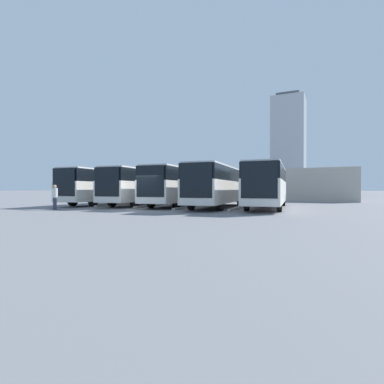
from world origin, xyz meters
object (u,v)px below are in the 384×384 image
Objects in this scene: bus_3 at (144,186)px; bus_4 at (108,186)px; bus_0 at (268,185)px; bus_2 at (181,185)px; bus_1 at (218,185)px; pedestrian at (55,196)px.

bus_4 is at bearing 2.53° from bus_3.
bus_0 and bus_2 have the same top height.
bus_4 is (11.66, 0.01, 0.00)m from bus_1.
bus_1 is 7.80m from bus_3.
pedestrian is at bearing 24.44° from bus_0.
bus_4 is (3.89, 0.61, 0.00)m from bus_3.
bus_3 reaches higher than pedestrian.
bus_3 is 6.74× the size of pedestrian.
bus_0 and bus_1 have the same top height.
bus_0 is 1.00× the size of bus_1.
bus_2 is 10.40m from pedestrian.
bus_1 is 6.74× the size of pedestrian.
bus_0 is at bearing -176.91° from bus_1.
bus_2 is (3.89, -0.69, 0.00)m from bus_1.
bus_1 is 11.66m from bus_4.
bus_2 is at bearing 178.74° from bus_4.
bus_3 is at bearing -177.47° from bus_4.
bus_2 is 3.89m from bus_3.
bus_3 is at bearing -6.14° from bus_0.
bus_0 is 3.94m from bus_1.
bus_1 is 1.00× the size of bus_2.
bus_4 is at bearing 129.31° from pedestrian.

